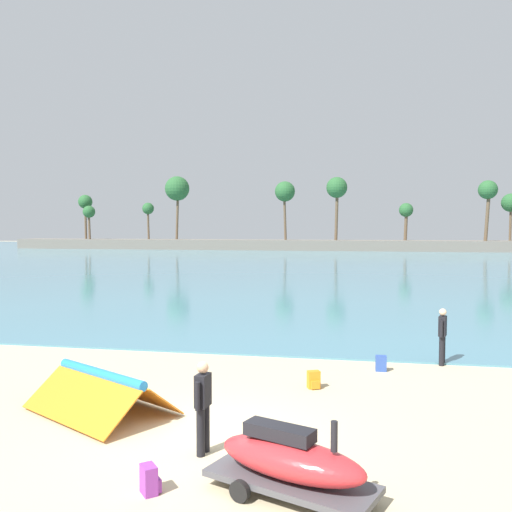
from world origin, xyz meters
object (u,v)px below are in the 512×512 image
Objects in this scene: folded_kite at (101,386)px; person_rigging_by_gear at (203,404)px; surfboard at (78,379)px; backpack_near_kite at (150,480)px; backpack_by_trailer at (314,380)px; person_at_waterline at (442,335)px; backpack_spare at (381,364)px; watercraft_on_trailer at (290,462)px.

person_rigging_by_gear reaches higher than folded_kite.
backpack_near_kite is at bearing -159.14° from surfboard.
backpack_by_trailer is (4.38, 2.68, -0.39)m from folded_kite.
backpack_by_trailer is (2.00, 5.87, 0.00)m from backpack_near_kite.
person_at_waterline is at bearing 40.97° from backpack_by_trailer.
backpack_by_trailer is 6.20m from surfboard.
backpack_by_trailer is 1.00× the size of backpack_spare.
person_rigging_by_gear reaches higher than surfboard.
person_at_waterline is at bearing 30.03° from backpack_spare.
surfboard is at bearing -175.99° from backpack_by_trailer.
backpack_near_kite is 6.86m from surfboard.
folded_kite is 4.00m from backpack_near_kite.
backpack_near_kite is (-5.49, -8.91, -0.69)m from person_at_waterline.
person_rigging_by_gear is at bearing -110.52° from backpack_by_trailer.
backpack_near_kite is at bearing -115.23° from backpack_spare.
person_at_waterline reaches higher than backpack_near_kite.
person_at_waterline is 4.68m from backpack_by_trailer.
watercraft_on_trailer reaches higher than surfboard.
person_at_waterline is (7.88, 5.72, 0.30)m from folded_kite.
watercraft_on_trailer is at bearing -145.78° from surfboard.
backpack_spare is (6.10, 4.69, -0.39)m from folded_kite.
person_at_waterline is at bearing 68.37° from watercraft_on_trailer.
watercraft_on_trailer is 2.15m from backpack_near_kite.
person_at_waterline is (3.40, 8.57, 0.38)m from watercraft_on_trailer.
backpack_spare is at bearing 64.77° from backpack_near_kite.
backpack_near_kite is 1.00× the size of backpack_spare.
watercraft_on_trailer is at bearing -35.43° from person_rigging_by_gear.
person_at_waterline is 10.32m from surfboard.
backpack_by_trailer is at bearing 71.22° from backpack_near_kite.
folded_kite is 5.31m from watercraft_on_trailer.
backpack_by_trailer is (1.61, 4.31, -0.69)m from person_rigging_by_gear.
watercraft_on_trailer is 5.54m from backpack_by_trailer.
watercraft_on_trailer is 2.14m from person_rigging_by_gear.
person_rigging_by_gear is 4.65m from backpack_by_trailer.
watercraft_on_trailer is 9.22m from person_at_waterline.
watercraft_on_trailer is at bearing -88.94° from backpack_by_trailer.
surfboard is at bearing 139.72° from person_rigging_by_gear.
watercraft_on_trailer is 6.33× the size of backpack_spare.
backpack_by_trailer is at bearing -130.51° from backpack_spare.
person_at_waterline is 0.79× the size of surfboard.
surfboard is (-6.18, -0.43, -0.17)m from backpack_by_trailer.
watercraft_on_trailer is (4.49, -2.85, -0.08)m from folded_kite.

